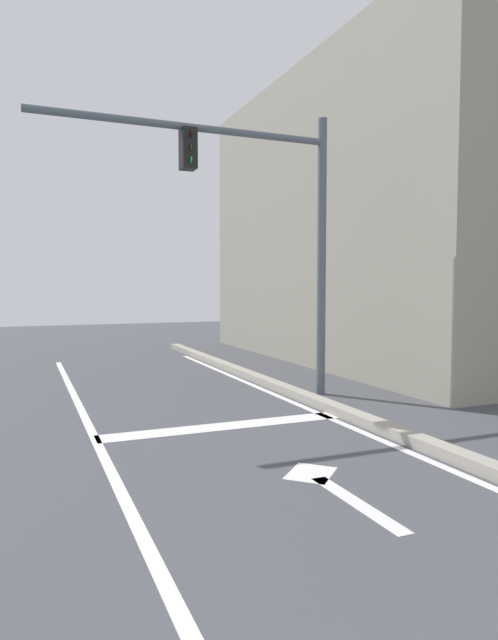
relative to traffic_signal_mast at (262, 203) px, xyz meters
name	(u,v)px	position (x,y,z in m)	size (l,w,h in m)	color
lane_line_center	(128,508)	(-2.98, -3.84, -3.36)	(0.12, 20.00, 0.01)	silver
lane_line_curbside	(431,461)	(0.38, -3.84, -3.36)	(0.12, 20.00, 0.01)	silver
stop_bar	(225,426)	(-1.22, -1.50, -3.36)	(3.50, 0.40, 0.01)	silver
lane_arrow_stem	(357,503)	(-1.05, -4.51, -3.36)	(0.16, 1.40, 0.01)	silver
lane_arrow_head	(311,473)	(-1.05, -3.66, -3.36)	(0.56, 0.44, 0.01)	silver
curb_strip	(449,453)	(0.63, -3.84, -3.29)	(0.24, 24.00, 0.14)	#9F998C
traffic_signal_mast	(262,203)	(0.00, 0.00, 0.00)	(5.00, 0.34, 4.91)	#535D66
building_block	(431,224)	(6.80, 3.71, 0.33)	(8.55, 11.12, 7.38)	gray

